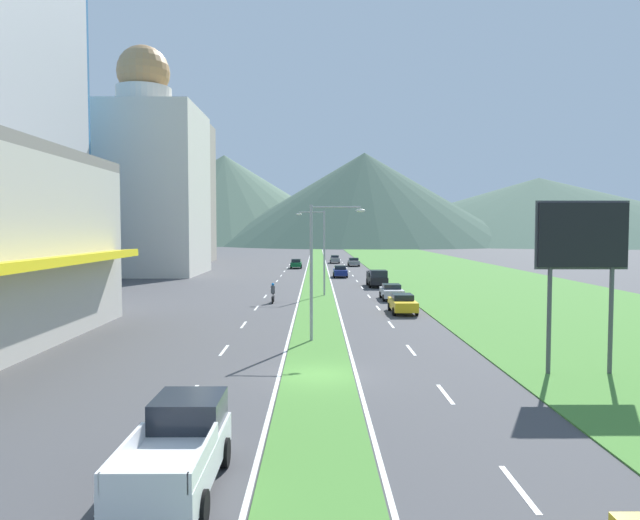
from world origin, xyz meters
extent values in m
plane|color=#424244|center=(0.00, 0.00, 0.00)|extent=(600.00, 600.00, 0.00)
cube|color=#477F33|center=(0.00, 60.00, 0.03)|extent=(3.20, 240.00, 0.06)
cube|color=#477F33|center=(20.60, 60.00, 0.03)|extent=(24.00, 240.00, 0.06)
cube|color=silver|center=(-5.10, -11.47, 0.01)|extent=(0.16, 2.80, 0.01)
cube|color=silver|center=(-5.10, -2.94, 0.01)|extent=(0.16, 2.80, 0.01)
cube|color=silver|center=(-5.10, 5.58, 0.01)|extent=(0.16, 2.80, 0.01)
cube|color=silver|center=(-5.10, 14.11, 0.01)|extent=(0.16, 2.80, 0.01)
cube|color=silver|center=(-5.10, 22.64, 0.01)|extent=(0.16, 2.80, 0.01)
cube|color=silver|center=(-5.10, 31.17, 0.01)|extent=(0.16, 2.80, 0.01)
cube|color=silver|center=(-5.10, 39.70, 0.01)|extent=(0.16, 2.80, 0.01)
cube|color=silver|center=(-5.10, 48.23, 0.01)|extent=(0.16, 2.80, 0.01)
cube|color=silver|center=(-5.10, 56.75, 0.01)|extent=(0.16, 2.80, 0.01)
cube|color=silver|center=(-5.10, 65.28, 0.01)|extent=(0.16, 2.80, 0.01)
cube|color=silver|center=(-5.10, 73.81, 0.01)|extent=(0.16, 2.80, 0.01)
cube|color=silver|center=(-5.10, 82.34, 0.01)|extent=(0.16, 2.80, 0.01)
cube|color=silver|center=(-5.10, 90.87, 0.01)|extent=(0.16, 2.80, 0.01)
cube|color=silver|center=(-5.10, 99.39, 0.01)|extent=(0.16, 2.80, 0.01)
cube|color=silver|center=(5.10, -11.47, 0.01)|extent=(0.16, 2.80, 0.01)
cube|color=silver|center=(5.10, -2.94, 0.01)|extent=(0.16, 2.80, 0.01)
cube|color=silver|center=(5.10, 5.58, 0.01)|extent=(0.16, 2.80, 0.01)
cube|color=silver|center=(5.10, 14.11, 0.01)|extent=(0.16, 2.80, 0.01)
cube|color=silver|center=(5.10, 22.64, 0.01)|extent=(0.16, 2.80, 0.01)
cube|color=silver|center=(5.10, 31.17, 0.01)|extent=(0.16, 2.80, 0.01)
cube|color=silver|center=(5.10, 39.70, 0.01)|extent=(0.16, 2.80, 0.01)
cube|color=silver|center=(5.10, 48.23, 0.01)|extent=(0.16, 2.80, 0.01)
cube|color=silver|center=(5.10, 56.75, 0.01)|extent=(0.16, 2.80, 0.01)
cube|color=silver|center=(5.10, 65.28, 0.01)|extent=(0.16, 2.80, 0.01)
cube|color=silver|center=(5.10, 73.81, 0.01)|extent=(0.16, 2.80, 0.01)
cube|color=silver|center=(5.10, 82.34, 0.01)|extent=(0.16, 2.80, 0.01)
cube|color=silver|center=(5.10, 90.87, 0.01)|extent=(0.16, 2.80, 0.01)
cube|color=silver|center=(5.10, 99.39, 0.01)|extent=(0.16, 2.80, 0.01)
cube|color=silver|center=(-1.75, 60.00, 0.01)|extent=(0.16, 240.00, 0.01)
cube|color=silver|center=(1.75, 60.00, 0.01)|extent=(0.16, 240.00, 0.01)
cube|color=yellow|center=(-14.52, 4.87, 4.85)|extent=(2.82, 23.94, 0.65)
cube|color=beige|center=(-25.12, 60.03, 12.02)|extent=(16.15, 16.15, 24.04)
cylinder|color=beige|center=(-25.12, 60.03, 25.55)|extent=(7.91, 7.91, 3.01)
sphere|color=#B27F4C|center=(-25.12, 60.03, 29.31)|extent=(7.53, 7.53, 7.53)
cube|color=#9E9384|center=(-27.69, 93.17, 13.90)|extent=(12.38, 12.38, 27.80)
cone|color=#516B56|center=(-45.05, 260.50, 21.28)|extent=(140.32, 140.32, 42.56)
cone|color=#3D5647|center=(20.65, 228.52, 19.81)|extent=(133.53, 133.53, 39.63)
cone|color=#3D5647|center=(113.84, 274.25, 16.44)|extent=(230.29, 230.29, 32.89)
cylinder|color=#99999E|center=(-0.36, 8.14, 4.02)|extent=(0.18, 0.18, 8.03)
cylinder|color=#99999E|center=(1.07, 8.04, 7.88)|extent=(2.86, 0.30, 0.10)
ellipsoid|color=silver|center=(2.49, 7.94, 7.68)|extent=(0.56, 0.28, 0.20)
cylinder|color=#99999E|center=(0.71, 31.77, 4.22)|extent=(0.18, 0.18, 8.43)
cylinder|color=#99999E|center=(-0.54, 31.77, 8.28)|extent=(2.51, 0.11, 0.10)
ellipsoid|color=silver|center=(-1.80, 31.76, 8.08)|extent=(0.56, 0.28, 0.20)
cylinder|color=#4C4C51|center=(10.48, 0.21, 2.45)|extent=(0.20, 0.20, 4.89)
cylinder|color=#4C4C51|center=(13.28, 0.21, 2.45)|extent=(0.20, 0.20, 4.89)
cube|color=black|center=(11.88, 0.11, 6.34)|extent=(4.01, 0.16, 2.89)
cube|color=#4C4C51|center=(11.88, 0.23, 6.34)|extent=(4.21, 0.08, 3.09)
cube|color=slate|center=(6.58, 78.31, 0.67)|extent=(1.90, 4.37, 0.70)
cube|color=black|center=(6.58, 78.48, 1.24)|extent=(1.63, 1.92, 0.45)
cylinder|color=black|center=(7.49, 76.95, 0.32)|extent=(0.22, 0.64, 0.64)
cylinder|color=black|center=(5.67, 76.95, 0.32)|extent=(0.22, 0.64, 0.64)
cylinder|color=black|center=(7.49, 79.66, 0.32)|extent=(0.22, 0.64, 0.64)
cylinder|color=black|center=(5.67, 79.66, 0.32)|extent=(0.22, 0.64, 0.64)
cube|color=#B2B2B7|center=(6.98, 28.51, 0.67)|extent=(1.84, 4.31, 0.71)
cube|color=black|center=(6.98, 28.68, 1.24)|extent=(1.58, 1.90, 0.42)
cylinder|color=black|center=(7.87, 27.17, 0.32)|extent=(0.22, 0.64, 0.64)
cylinder|color=black|center=(6.10, 27.17, 0.32)|extent=(0.22, 0.64, 0.64)
cylinder|color=black|center=(7.87, 29.85, 0.32)|extent=(0.22, 0.64, 0.64)
cylinder|color=black|center=(6.10, 29.85, 0.32)|extent=(0.22, 0.64, 0.64)
cube|color=slate|center=(3.48, 87.62, 0.70)|extent=(1.72, 4.47, 0.77)
cube|color=black|center=(3.48, 87.80, 1.30)|extent=(1.48, 1.97, 0.42)
cylinder|color=black|center=(4.31, 86.24, 0.32)|extent=(0.22, 0.64, 0.64)
cylinder|color=black|center=(2.66, 86.24, 0.32)|extent=(0.22, 0.64, 0.64)
cylinder|color=black|center=(4.31, 89.01, 0.32)|extent=(0.22, 0.64, 0.64)
cylinder|color=black|center=(2.66, 89.01, 0.32)|extent=(0.22, 0.64, 0.64)
cube|color=#0C5128|center=(-3.51, 72.59, 0.67)|extent=(1.77, 4.27, 0.70)
cube|color=black|center=(-3.51, 72.41, 1.29)|extent=(1.52, 1.88, 0.54)
cylinder|color=black|center=(-4.36, 73.91, 0.32)|extent=(0.22, 0.64, 0.64)
cylinder|color=black|center=(-2.67, 73.91, 0.32)|extent=(0.22, 0.64, 0.64)
cylinder|color=black|center=(-4.36, 71.26, 0.32)|extent=(0.22, 0.64, 0.64)
cylinder|color=black|center=(-2.67, 71.26, 0.32)|extent=(0.22, 0.64, 0.64)
cube|color=yellow|center=(6.72, 19.71, 0.69)|extent=(1.80, 4.56, 0.73)
cube|color=black|center=(6.72, 19.89, 1.27)|extent=(1.55, 2.01, 0.44)
cylinder|color=black|center=(7.59, 18.30, 0.32)|extent=(0.22, 0.64, 0.64)
cylinder|color=black|center=(5.86, 18.30, 0.32)|extent=(0.22, 0.64, 0.64)
cylinder|color=black|center=(7.59, 21.12, 0.32)|extent=(0.22, 0.64, 0.64)
cylinder|color=black|center=(5.86, 21.12, 0.32)|extent=(0.22, 0.64, 0.64)
cube|color=navy|center=(3.21, 54.21, 0.69)|extent=(1.81, 4.14, 0.74)
cube|color=black|center=(3.21, 54.37, 1.32)|extent=(1.56, 1.82, 0.51)
cylinder|color=black|center=(4.07, 52.92, 0.32)|extent=(0.22, 0.64, 0.64)
cylinder|color=black|center=(2.34, 52.92, 0.32)|extent=(0.22, 0.64, 0.64)
cylinder|color=black|center=(4.07, 55.49, 0.32)|extent=(0.22, 0.64, 0.64)
cylinder|color=black|center=(2.34, 55.49, 0.32)|extent=(0.22, 0.64, 0.64)
cube|color=silver|center=(-3.58, -11.66, 0.80)|extent=(2.00, 5.40, 0.80)
cube|color=black|center=(-3.58, -10.06, 1.60)|extent=(1.84, 2.00, 0.80)
cube|color=silver|center=(-4.52, -12.76, 1.42)|extent=(0.10, 3.20, 0.44)
cube|color=silver|center=(-2.64, -12.76, 1.42)|extent=(0.10, 3.20, 0.44)
cube|color=silver|center=(-3.58, -14.31, 1.42)|extent=(1.84, 0.10, 0.44)
cylinder|color=black|center=(-4.54, -10.04, 0.40)|extent=(0.26, 0.80, 0.80)
cylinder|color=black|center=(-2.62, -10.04, 0.40)|extent=(0.26, 0.80, 0.80)
cylinder|color=black|center=(-4.54, -13.28, 0.40)|extent=(0.26, 0.80, 0.80)
cylinder|color=black|center=(-2.62, -13.28, 0.40)|extent=(0.26, 0.80, 0.80)
cube|color=black|center=(6.90, 41.03, 0.80)|extent=(2.00, 5.40, 0.80)
cube|color=black|center=(6.90, 39.43, 1.60)|extent=(1.84, 2.00, 0.80)
cube|color=black|center=(7.84, 42.13, 1.42)|extent=(0.10, 3.20, 0.44)
cube|color=black|center=(5.96, 42.13, 1.42)|extent=(0.10, 3.20, 0.44)
cube|color=black|center=(6.90, 43.68, 1.42)|extent=(1.84, 0.10, 0.44)
cylinder|color=black|center=(7.86, 39.41, 0.40)|extent=(0.26, 0.80, 0.80)
cylinder|color=black|center=(5.94, 39.41, 0.40)|extent=(0.26, 0.80, 0.80)
cylinder|color=black|center=(7.86, 42.65, 0.40)|extent=(0.26, 0.80, 0.80)
cylinder|color=black|center=(5.94, 42.65, 0.40)|extent=(0.26, 0.80, 0.80)
cylinder|color=black|center=(-3.97, 26.92, 0.30)|extent=(0.10, 0.60, 0.60)
cylinder|color=black|center=(-3.97, 25.52, 0.30)|extent=(0.12, 0.60, 0.60)
cube|color=black|center=(-3.97, 26.22, 0.47)|extent=(0.20, 1.12, 0.25)
ellipsoid|color=black|center=(-3.97, 26.42, 0.83)|extent=(0.24, 0.44, 0.24)
cube|color=#4C4C51|center=(-3.97, 26.12, 1.20)|extent=(0.36, 0.28, 0.70)
sphere|color=blue|center=(-3.97, 26.17, 1.67)|extent=(0.26, 0.26, 0.26)
camera|label=1|loc=(-0.05, -25.99, 6.60)|focal=32.85mm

